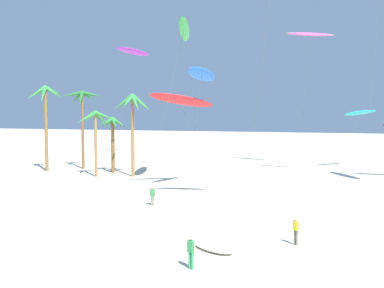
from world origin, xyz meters
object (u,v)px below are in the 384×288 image
at_px(flying_kite_3, 202,74).
at_px(grounded_kite_0, 211,245).
at_px(person_near_left, 152,195).
at_px(person_near_right, 296,230).
at_px(flying_kite_2, 182,100).
at_px(person_foreground_walker, 191,251).
at_px(palm_tree_4, 133,108).
at_px(flying_kite_8, 132,51).
at_px(palm_tree_2, 95,122).
at_px(palm_tree_3, 113,128).
at_px(flying_kite_9, 184,30).
at_px(palm_tree_1, 46,103).
at_px(flying_kite_1, 360,113).
at_px(palm_tree_0, 82,104).
at_px(flying_kite_5, 309,34).

relative_size(flying_kite_3, grounded_kite_0, 3.13).
relative_size(person_near_left, person_near_right, 0.97).
bearing_deg(flying_kite_2, person_foreground_walker, -71.33).
bearing_deg(flying_kite_3, grounded_kite_0, -73.23).
height_order(palm_tree_4, flying_kite_8, flying_kite_8).
bearing_deg(palm_tree_2, palm_tree_3, 83.63).
bearing_deg(palm_tree_4, flying_kite_9, -28.42).
height_order(palm_tree_4, person_near_right, palm_tree_4).
height_order(palm_tree_1, flying_kite_3, flying_kite_3).
xyz_separation_m(palm_tree_4, flying_kite_8, (-9.76, 22.36, 9.44)).
xyz_separation_m(flying_kite_1, person_near_right, (-5.71, -36.46, -6.33)).
bearing_deg(flying_kite_3, person_near_right, -57.22).
relative_size(palm_tree_4, flying_kite_9, 0.57).
bearing_deg(flying_kite_1, person_near_right, -98.90).
height_order(flying_kite_1, flying_kite_8, flying_kite_8).
height_order(flying_kite_2, person_near_right, flying_kite_2).
height_order(grounded_kite_0, person_near_right, person_near_right).
distance_m(palm_tree_1, flying_kite_2, 21.00).
relative_size(palm_tree_2, flying_kite_8, 0.41).
bearing_deg(flying_kite_2, person_near_right, -53.96).
bearing_deg(flying_kite_8, person_near_left, -64.25).
bearing_deg(palm_tree_0, flying_kite_3, -32.04).
xyz_separation_m(flying_kite_2, flying_kite_3, (2.50, -1.76, 2.27)).
relative_size(palm_tree_3, flying_kite_5, 0.38).
relative_size(flying_kite_2, flying_kite_9, 0.58).
distance_m(palm_tree_1, flying_kite_8, 22.88).
xyz_separation_m(palm_tree_0, palm_tree_2, (4.96, -5.93, -2.04)).
bearing_deg(flying_kite_8, palm_tree_4, -66.42).
xyz_separation_m(palm_tree_2, flying_kite_5, (22.68, 14.51, 10.91)).
xyz_separation_m(palm_tree_4, flying_kite_9, (7.32, -3.96, 7.75)).
bearing_deg(flying_kite_9, flying_kite_3, -51.01).
relative_size(flying_kite_1, flying_kite_9, 0.48).
distance_m(palm_tree_2, person_near_left, 18.30).
bearing_deg(grounded_kite_0, person_near_right, 22.54).
bearing_deg(palm_tree_0, person_near_left, -48.11).
bearing_deg(flying_kite_3, palm_tree_4, 143.76).
height_order(palm_tree_2, palm_tree_4, palm_tree_4).
xyz_separation_m(flying_kite_2, person_foreground_walker, (7.31, -21.65, -7.62)).
height_order(flying_kite_5, person_near_right, flying_kite_5).
distance_m(palm_tree_3, flying_kite_5, 27.46).
bearing_deg(flying_kite_5, palm_tree_2, -147.39).
bearing_deg(person_foreground_walker, person_near_right, 49.59).
bearing_deg(person_foreground_walker, palm_tree_3, 122.12).
bearing_deg(grounded_kite_0, flying_kite_2, 112.28).
xyz_separation_m(palm_tree_3, flying_kite_1, (28.76, 12.34, 1.81)).
bearing_deg(person_near_left, palm_tree_1, 142.12).
height_order(flying_kite_5, flying_kite_8, flying_kite_8).
bearing_deg(grounded_kite_0, person_foreground_walker, -91.94).
height_order(flying_kite_3, person_near_left, flying_kite_3).
height_order(palm_tree_3, flying_kite_1, flying_kite_1).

